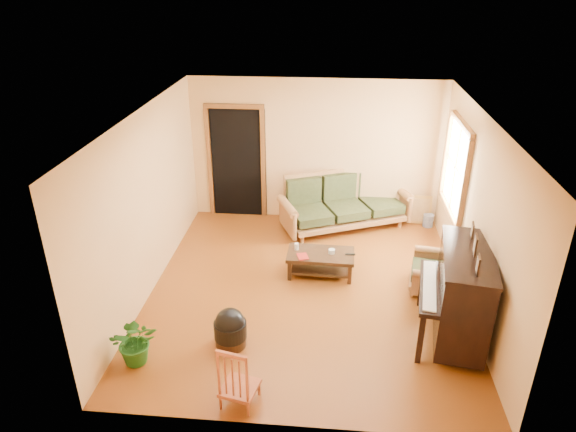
# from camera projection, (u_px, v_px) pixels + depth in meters

# --- Properties ---
(floor) EXTENTS (5.00, 5.00, 0.00)m
(floor) POSITION_uv_depth(u_px,v_px,m) (306.00, 290.00, 7.54)
(floor) COLOR #602D0C
(floor) RESTS_ON ground
(doorway) EXTENTS (1.08, 0.16, 2.05)m
(doorway) POSITION_uv_depth(u_px,v_px,m) (236.00, 164.00, 9.44)
(doorway) COLOR black
(doorway) RESTS_ON floor
(window) EXTENTS (0.12, 1.36, 1.46)m
(window) POSITION_uv_depth(u_px,v_px,m) (456.00, 168.00, 7.87)
(window) COLOR white
(window) RESTS_ON right_wall
(sofa) EXTENTS (2.47, 1.78, 0.98)m
(sofa) POSITION_uv_depth(u_px,v_px,m) (346.00, 202.00, 9.17)
(sofa) COLOR brown
(sofa) RESTS_ON floor
(coffee_table) EXTENTS (1.03, 0.58, 0.37)m
(coffee_table) POSITION_uv_depth(u_px,v_px,m) (320.00, 264.00, 7.86)
(coffee_table) COLOR black
(coffee_table) RESTS_ON floor
(armchair) EXTENTS (0.84, 0.87, 0.76)m
(armchair) POSITION_uv_depth(u_px,v_px,m) (433.00, 267.00, 7.40)
(armchair) COLOR brown
(armchair) RESTS_ON floor
(piano) EXTENTS (1.03, 1.50, 1.23)m
(piano) POSITION_uv_depth(u_px,v_px,m) (462.00, 297.00, 6.32)
(piano) COLOR black
(piano) RESTS_ON floor
(footstool) EXTENTS (0.54, 0.54, 0.39)m
(footstool) POSITION_uv_depth(u_px,v_px,m) (231.00, 332.00, 6.36)
(footstool) COLOR black
(footstool) RESTS_ON floor
(red_chair) EXTENTS (0.45, 0.48, 0.79)m
(red_chair) POSITION_uv_depth(u_px,v_px,m) (239.00, 374.00, 5.43)
(red_chair) COLOR #8F3B1A
(red_chair) RESTS_ON floor
(leaning_frame) EXTENTS (0.42, 0.10, 0.56)m
(leaning_frame) POSITION_uv_depth(u_px,v_px,m) (420.00, 210.00, 9.39)
(leaning_frame) COLOR #BA8C3E
(leaning_frame) RESTS_ON floor
(ceramic_crock) EXTENTS (0.24, 0.24, 0.23)m
(ceramic_crock) POSITION_uv_depth(u_px,v_px,m) (428.00, 220.00, 9.36)
(ceramic_crock) COLOR #335399
(ceramic_crock) RESTS_ON floor
(potted_plant) EXTENTS (0.65, 0.60, 0.60)m
(potted_plant) POSITION_uv_depth(u_px,v_px,m) (136.00, 341.00, 6.05)
(potted_plant) COLOR #205819
(potted_plant) RESTS_ON floor
(book) EXTENTS (0.20, 0.24, 0.02)m
(book) POSITION_uv_depth(u_px,v_px,m) (298.00, 257.00, 7.65)
(book) COLOR maroon
(book) RESTS_ON coffee_table
(candle) EXTENTS (0.08, 0.08, 0.11)m
(candle) POSITION_uv_depth(u_px,v_px,m) (297.00, 246.00, 7.86)
(candle) COLOR white
(candle) RESTS_ON coffee_table
(glass_jar) EXTENTS (0.10, 0.10, 0.06)m
(glass_jar) POSITION_uv_depth(u_px,v_px,m) (332.00, 251.00, 7.76)
(glass_jar) COLOR silver
(glass_jar) RESTS_ON coffee_table
(remote) EXTENTS (0.15, 0.04, 0.02)m
(remote) POSITION_uv_depth(u_px,v_px,m) (350.00, 254.00, 7.74)
(remote) COLOR black
(remote) RESTS_ON coffee_table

